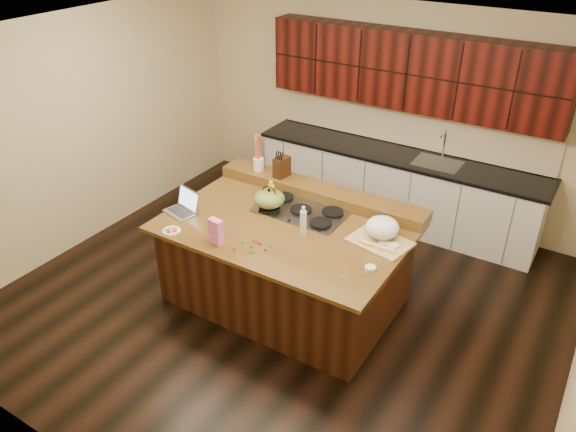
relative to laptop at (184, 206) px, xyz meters
The scene contains 31 objects.
room 1.14m from the laptop, 17.01° to the left, with size 5.52×5.02×2.72m.
island 1.19m from the laptop, 17.01° to the left, with size 2.40×1.60×0.92m.
back_ledge 1.44m from the laptop, 44.64° to the left, with size 2.40×0.30×0.12m, color black.
cooktop 1.20m from the laptop, 30.88° to the left, with size 0.92×0.52×0.05m.
back_counter 2.87m from the laptop, 62.40° to the left, with size 3.70×0.66×2.40m.
kettle 0.88m from the laptop, 33.66° to the left, with size 0.19×0.19×0.17m, color black.
green_bowl 0.88m from the laptop, 33.66° to the left, with size 0.32×0.32×0.17m, color #5C6E2C.
laptop is the anchor object (origin of this frame).
oil_bottle 0.90m from the laptop, 35.21° to the left, with size 0.07×0.07×0.27m, color gold.
vinegar_bottle 1.29m from the laptop, 11.95° to the left, with size 0.06×0.06×0.25m, color silver.
wooden_tray 2.02m from the laptop, 16.32° to the left, with size 0.62×0.50×0.22m.
ramekin_a 2.06m from the laptop, ahead, with size 0.10×0.10×0.04m, color white.
ramekin_b 2.15m from the laptop, 13.04° to the left, with size 0.10×0.10×0.04m, color white.
ramekin_c 2.06m from the laptop, 13.57° to the left, with size 0.10×0.10×0.04m, color white.
strainer_bowl 2.01m from the laptop, 21.74° to the left, with size 0.24×0.24×0.09m, color #996B3F.
kitchen_timer 1.91m from the laptop, ahead, with size 0.08×0.08×0.07m, color silver.
pink_bag 0.72m from the laptop, 24.66° to the right, with size 0.14×0.07×0.25m, color pink.
candy_plate 0.40m from the laptop, 67.47° to the right, with size 0.18×0.18×0.01m, color white.
package_box 0.20m from the laptop, 127.46° to the left, with size 0.11×0.08×0.15m, color #C38444.
utensil_crock 1.05m from the laptop, 77.18° to the left, with size 0.12×0.12×0.14m, color white.
knife_block 1.16m from the laptop, 61.90° to the left, with size 0.11×0.19×0.23m, color black.
gumdrop_0 0.94m from the laptop, ahead, with size 0.02×0.02×0.02m, color red.
gumdrop_1 1.08m from the laptop, 13.57° to the right, with size 0.02×0.02×0.02m, color #198C26.
gumdrop_2 1.02m from the laptop, ahead, with size 0.02×0.02×0.02m, color red.
gumdrop_3 0.88m from the laptop, 11.66° to the right, with size 0.02×0.02×0.02m, color #198C26.
gumdrop_4 1.13m from the laptop, ahead, with size 0.02×0.02×0.02m, color red.
gumdrop_5 1.13m from the laptop, ahead, with size 0.02×0.02×0.02m, color #198C26.
gumdrop_6 0.91m from the laptop, 19.48° to the right, with size 0.02×0.02×0.02m, color red.
gumdrop_7 0.99m from the laptop, 10.94° to the right, with size 0.02×0.02×0.02m, color #198C26.
gumdrop_8 0.99m from the laptop, ahead, with size 0.02×0.02×0.02m, color red.
gumdrop_9 1.06m from the laptop, 15.08° to the right, with size 0.02×0.02×0.02m, color #198C26.
Camera 1 is at (2.53, -4.01, 3.77)m, focal length 35.00 mm.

